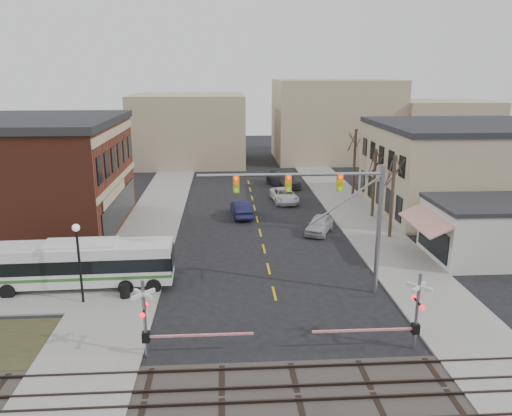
{
  "coord_description": "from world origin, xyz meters",
  "views": [
    {
      "loc": [
        -2.93,
        -26.06,
        13.22
      ],
      "look_at": [
        -0.66,
        9.24,
        3.5
      ],
      "focal_mm": 35.0,
      "sensor_mm": 36.0,
      "label": 1
    }
  ],
  "objects": [
    {
      "name": "car_a",
      "position": [
        5.0,
        13.75,
        0.73
      ],
      "size": [
        3.34,
        4.6,
        1.45
      ],
      "primitive_type": "imported",
      "rotation": [
        0.0,
        0.0,
        -0.43
      ],
      "color": "#A9A8AD",
      "rests_on": "ground"
    },
    {
      "name": "rail_tracks",
      "position": [
        0.0,
        -8.0,
        0.12
      ],
      "size": [
        160.0,
        3.91,
        0.14
      ],
      "color": "#2D231E",
      "rests_on": "ground"
    },
    {
      "name": "tan_building",
      "position": [
        22.0,
        20.0,
        4.26
      ],
      "size": [
        20.3,
        15.3,
        8.5
      ],
      "color": "tan",
      "rests_on": "ground"
    },
    {
      "name": "ballast_strip",
      "position": [
        0.0,
        -8.0,
        0.03
      ],
      "size": [
        160.0,
        5.0,
        0.06
      ],
      "primitive_type": "cube",
      "color": "#332D28",
      "rests_on": "ground"
    },
    {
      "name": "car_c",
      "position": [
        3.24,
        24.15,
        0.71
      ],
      "size": [
        2.83,
        5.3,
        1.42
      ],
      "primitive_type": "imported",
      "rotation": [
        0.0,
        0.0,
        0.1
      ],
      "color": "silver",
      "rests_on": "ground"
    },
    {
      "name": "car_d",
      "position": [
        4.0,
        31.46,
        0.85
      ],
      "size": [
        4.28,
        6.3,
        1.69
      ],
      "primitive_type": "imported",
      "rotation": [
        0.0,
        0.0,
        0.36
      ],
      "color": "#3B3B40",
      "rests_on": "ground"
    },
    {
      "name": "pedestrian_near",
      "position": [
        -9.75,
        4.96,
        0.95
      ],
      "size": [
        0.47,
        0.65,
        1.65
      ],
      "primitive_type": "imported",
      "rotation": [
        0.0,
        0.0,
        1.7
      ],
      "color": "#504140",
      "rests_on": "sidewalk_west"
    },
    {
      "name": "tree_east_c",
      "position": [
        11.0,
        26.0,
        3.72
      ],
      "size": [
        0.28,
        0.28,
        7.2
      ],
      "color": "#382B21",
      "rests_on": "sidewalk_east"
    },
    {
      "name": "ground",
      "position": [
        0.0,
        0.0,
        0.0
      ],
      "size": [
        160.0,
        160.0,
        0.0
      ],
      "primitive_type": "plane",
      "color": "black",
      "rests_on": "ground"
    },
    {
      "name": "sidewalk_east",
      "position": [
        9.5,
        20.0,
        0.06
      ],
      "size": [
        5.0,
        60.0,
        0.12
      ],
      "primitive_type": "cube",
      "color": "gray",
      "rests_on": "ground"
    },
    {
      "name": "tree_east_b",
      "position": [
        10.8,
        18.0,
        3.27
      ],
      "size": [
        0.28,
        0.28,
        6.3
      ],
      "color": "#382B21",
      "rests_on": "sidewalk_east"
    },
    {
      "name": "trash_bin",
      "position": [
        -9.01,
        1.83,
        0.53
      ],
      "size": [
        0.6,
        0.6,
        0.82
      ],
      "primitive_type": "cylinder",
      "color": "black",
      "rests_on": "sidewalk_west"
    },
    {
      "name": "car_b",
      "position": [
        -1.41,
        18.95,
        0.77
      ],
      "size": [
        2.05,
        4.79,
        1.53
      ],
      "primitive_type": "imported",
      "rotation": [
        0.0,
        0.0,
        3.24
      ],
      "color": "#151536",
      "rests_on": "ground"
    },
    {
      "name": "street_lamp",
      "position": [
        -11.36,
        1.35,
        3.5
      ],
      "size": [
        0.44,
        0.44,
        4.8
      ],
      "color": "black",
      "rests_on": "sidewalk_west"
    },
    {
      "name": "sidewalk_west",
      "position": [
        -9.5,
        20.0,
        0.06
      ],
      "size": [
        5.0,
        60.0,
        0.12
      ],
      "primitive_type": "cube",
      "color": "gray",
      "rests_on": "ground"
    },
    {
      "name": "tree_east_a",
      "position": [
        10.5,
        12.0,
        3.5
      ],
      "size": [
        0.28,
        0.28,
        6.75
      ],
      "color": "#382B21",
      "rests_on": "sidewalk_east"
    },
    {
      "name": "rr_crossing_west",
      "position": [
        -6.35,
        -4.68,
        1.97
      ],
      "size": [
        5.6,
        1.36,
        4.0
      ],
      "color": "gray",
      "rests_on": "ground"
    },
    {
      "name": "awning_shop",
      "position": [
        15.97,
        7.0,
        2.16
      ],
      "size": [
        9.74,
        6.2,
        4.3
      ],
      "color": "beige",
      "rests_on": "ground"
    },
    {
      "name": "rr_crossing_east",
      "position": [
        5.82,
        -4.72,
        1.97
      ],
      "size": [
        5.6,
        1.36,
        4.0
      ],
      "color": "gray",
      "rests_on": "ground"
    },
    {
      "name": "pedestrian_far",
      "position": [
        -11.39,
        8.57,
        0.99
      ],
      "size": [
        1.05,
        0.96,
        1.75
      ],
      "primitive_type": "imported",
      "rotation": [
        0.0,
        0.0,
        0.43
      ],
      "color": "#39365E",
      "rests_on": "sidewalk_west"
    },
    {
      "name": "traffic_signal_mast",
      "position": [
        3.28,
        1.8,
        5.78
      ],
      "size": [
        10.87,
        0.3,
        8.0
      ],
      "color": "gray",
      "rests_on": "ground"
    },
    {
      "name": "transit_bus",
      "position": [
        -11.9,
        3.64,
        1.64
      ],
      "size": [
        11.26,
        2.77,
        2.88
      ],
      "color": "silver",
      "rests_on": "ground"
    }
  ]
}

